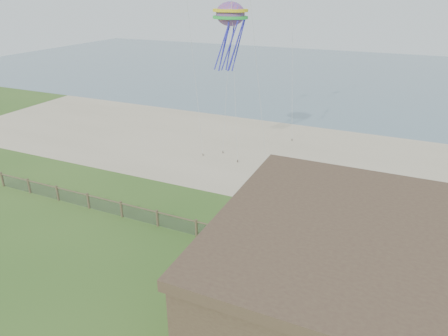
{
  "coord_description": "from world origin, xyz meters",
  "views": [
    {
      "loc": [
        10.71,
        -13.53,
        14.84
      ],
      "look_at": [
        1.09,
        8.0,
        4.3
      ],
      "focal_mm": 32.0,
      "sensor_mm": 36.0,
      "label": 1
    }
  ],
  "objects": [
    {
      "name": "chainlink_fence",
      "position": [
        0.0,
        6.0,
        0.55
      ],
      "size": [
        36.2,
        0.2,
        1.25
      ],
      "primitive_type": null,
      "color": "#493B29",
      "rests_on": "ground"
    },
    {
      "name": "ocean",
      "position": [
        0.0,
        66.0,
        0.0
      ],
      "size": [
        160.0,
        68.0,
        0.02
      ],
      "primitive_type": "cube",
      "color": "slate",
      "rests_on": "ground"
    },
    {
      "name": "picnic_table",
      "position": [
        5.73,
        0.57,
        0.37
      ],
      "size": [
        1.78,
        1.36,
        0.73
      ],
      "primitive_type": null,
      "rotation": [
        0.0,
        0.0,
        -0.03
      ],
      "color": "brown",
      "rests_on": "ground"
    },
    {
      "name": "motel_deck",
      "position": [
        13.0,
        5.0,
        0.25
      ],
      "size": [
        15.0,
        2.0,
        0.5
      ],
      "primitive_type": "cube",
      "color": "brown",
      "rests_on": "ground"
    },
    {
      "name": "ground",
      "position": [
        0.0,
        0.0,
        0.0
      ],
      "size": [
        160.0,
        160.0,
        0.0
      ],
      "primitive_type": "plane",
      "color": "#32591E",
      "rests_on": "ground"
    },
    {
      "name": "octopus_kite",
      "position": [
        -2.42,
        17.05,
        11.6
      ],
      "size": [
        3.28,
        2.63,
        5.98
      ],
      "primitive_type": null,
      "rotation": [
        0.0,
        0.0,
        0.22
      ],
      "color": "#E25723"
    },
    {
      "name": "sand_beach",
      "position": [
        0.0,
        22.0,
        0.0
      ],
      "size": [
        72.0,
        20.0,
        0.02
      ],
      "primitive_type": "cube",
      "color": "tan",
      "rests_on": "ground"
    }
  ]
}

